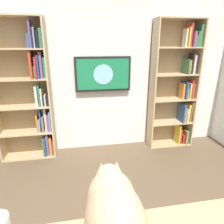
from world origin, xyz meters
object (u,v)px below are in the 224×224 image
at_px(bookshelf_left, 178,87).
at_px(wall_mounted_tv, 103,74).
at_px(bookshelf_right, 29,94).
at_px(cat, 114,214).

relative_size(bookshelf_left, wall_mounted_tv, 2.39).
bearing_deg(wall_mounted_tv, bookshelf_right, 4.15).
bearing_deg(cat, wall_mounted_tv, -96.57).
xyz_separation_m(wall_mounted_tv, cat, (0.29, 2.48, -0.33)).
bearing_deg(bookshelf_left, bookshelf_right, -0.06).
xyz_separation_m(bookshelf_left, wall_mounted_tv, (1.29, -0.09, 0.25)).
relative_size(bookshelf_left, bookshelf_right, 1.01).
xyz_separation_m(bookshelf_right, cat, (-0.86, 2.39, -0.07)).
distance_m(wall_mounted_tv, cat, 2.51).
distance_m(bookshelf_left, cat, 2.86).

